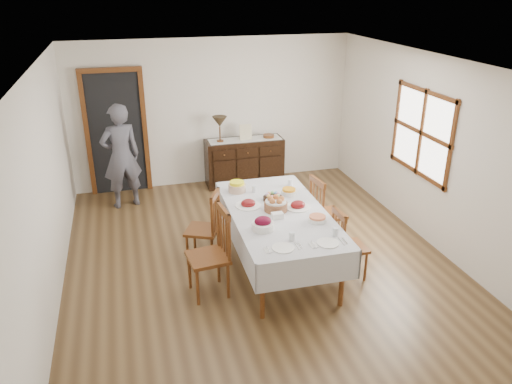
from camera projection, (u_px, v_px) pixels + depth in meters
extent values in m
plane|color=brown|center=(258.00, 259.00, 6.75)|extent=(6.00, 6.00, 0.00)
cube|color=white|center=(258.00, 63.00, 5.73)|extent=(5.00, 6.00, 0.02)
cube|color=white|center=(213.00, 113.00, 8.90)|extent=(5.00, 0.02, 2.60)
cube|color=white|center=(370.00, 311.00, 3.58)|extent=(5.00, 0.02, 2.60)
cube|color=white|center=(45.00, 190.00, 5.63)|extent=(0.02, 6.00, 2.60)
cube|color=white|center=(433.00, 153.00, 6.85)|extent=(0.02, 6.00, 2.60)
cube|color=white|center=(422.00, 133.00, 7.03)|extent=(0.02, 1.30, 1.10)
cube|color=#5F3114|center=(421.00, 133.00, 7.03)|extent=(0.03, 1.46, 1.26)
cube|color=black|center=(117.00, 134.00, 8.55)|extent=(0.90, 0.06, 2.10)
cube|color=#5F3114|center=(117.00, 134.00, 8.53)|extent=(1.04, 0.08, 2.18)
cube|color=silver|center=(278.00, 213.00, 6.27)|extent=(1.18, 2.31, 0.04)
cylinder|color=#5F3114|center=(262.00, 289.00, 5.44)|extent=(0.06, 0.06, 0.74)
cylinder|color=#5F3114|center=(342.00, 278.00, 5.66)|extent=(0.06, 0.06, 0.74)
cylinder|color=#5F3114|center=(227.00, 214.00, 7.21)|extent=(0.06, 0.06, 0.74)
cylinder|color=#5F3114|center=(289.00, 207.00, 7.42)|extent=(0.06, 0.06, 0.74)
cube|color=silver|center=(233.00, 229.00, 6.20)|extent=(0.06, 2.33, 0.35)
cube|color=silver|center=(321.00, 219.00, 6.47)|extent=(0.06, 2.33, 0.35)
cube|color=silver|center=(309.00, 272.00, 5.30)|extent=(1.19, 0.04, 0.35)
cube|color=silver|center=(255.00, 190.00, 7.36)|extent=(1.19, 0.04, 0.35)
cube|color=#5F3114|center=(208.00, 258.00, 5.84)|extent=(0.50, 0.50, 0.04)
cylinder|color=#5F3114|center=(190.00, 271.00, 6.04)|extent=(0.04, 0.04, 0.47)
cylinder|color=#5F3114|center=(198.00, 287.00, 5.72)|extent=(0.04, 0.04, 0.47)
cylinder|color=#5F3114|center=(219.00, 265.00, 6.16)|extent=(0.04, 0.04, 0.47)
cylinder|color=#5F3114|center=(228.00, 281.00, 5.84)|extent=(0.04, 0.04, 0.47)
cylinder|color=#5F3114|center=(219.00, 224.00, 5.96)|extent=(0.04, 0.04, 0.61)
cylinder|color=#5F3114|center=(229.00, 239.00, 5.62)|extent=(0.04, 0.04, 0.61)
cube|color=#5F3114|center=(223.00, 211.00, 5.69)|extent=(0.09, 0.44, 0.09)
cylinder|color=#5F3114|center=(221.00, 230.00, 5.88)|extent=(0.02, 0.02, 0.50)
cylinder|color=#5F3114|center=(224.00, 233.00, 5.80)|extent=(0.02, 0.02, 0.50)
cylinder|color=#5F3114|center=(227.00, 237.00, 5.72)|extent=(0.02, 0.02, 0.50)
cube|color=#5F3114|center=(202.00, 230.00, 6.58)|extent=(0.55, 0.55, 0.04)
cylinder|color=#5F3114|center=(195.00, 238.00, 6.85)|extent=(0.04, 0.04, 0.42)
cylinder|color=#5F3114|center=(187.00, 250.00, 6.55)|extent=(0.04, 0.04, 0.42)
cylinder|color=#5F3114|center=(218.00, 240.00, 6.80)|extent=(0.04, 0.04, 0.42)
cylinder|color=#5F3114|center=(212.00, 253.00, 6.50)|extent=(0.04, 0.04, 0.42)
cylinder|color=#5F3114|center=(219.00, 207.00, 6.61)|extent=(0.04, 0.04, 0.55)
cylinder|color=#5F3114|center=(212.00, 218.00, 6.29)|extent=(0.04, 0.04, 0.55)
cube|color=#5F3114|center=(215.00, 196.00, 6.35)|extent=(0.20, 0.37, 0.08)
cylinder|color=#5F3114|center=(217.00, 211.00, 6.53)|extent=(0.02, 0.02, 0.45)
cylinder|color=#5F3114|center=(215.00, 214.00, 6.45)|extent=(0.02, 0.02, 0.45)
cylinder|color=#5F3114|center=(214.00, 217.00, 6.37)|extent=(0.02, 0.02, 0.45)
cube|color=#5F3114|center=(350.00, 247.00, 6.21)|extent=(0.39, 0.39, 0.04)
cylinder|color=#5F3114|center=(366.00, 267.00, 6.20)|extent=(0.03, 0.03, 0.40)
cylinder|color=#5F3114|center=(354.00, 255.00, 6.47)|extent=(0.03, 0.03, 0.40)
cylinder|color=#5F3114|center=(343.00, 271.00, 6.12)|extent=(0.03, 0.03, 0.40)
cylinder|color=#5F3114|center=(332.00, 258.00, 6.39)|extent=(0.03, 0.03, 0.40)
cylinder|color=#5F3114|center=(344.00, 237.00, 5.92)|extent=(0.04, 0.04, 0.52)
cylinder|color=#5F3114|center=(333.00, 225.00, 6.21)|extent=(0.04, 0.04, 0.52)
cube|color=#5F3114|center=(339.00, 214.00, 5.98)|extent=(0.04, 0.37, 0.07)
cylinder|color=#5F3114|center=(341.00, 235.00, 6.00)|extent=(0.02, 0.02, 0.42)
cylinder|color=#5F3114|center=(338.00, 232.00, 6.07)|extent=(0.02, 0.02, 0.42)
cylinder|color=#5F3114|center=(335.00, 229.00, 6.14)|extent=(0.02, 0.02, 0.42)
cube|color=#5F3114|center=(328.00, 214.00, 6.99)|extent=(0.47, 0.47, 0.04)
cylinder|color=#5F3114|center=(344.00, 232.00, 7.00)|extent=(0.04, 0.04, 0.43)
cylinder|color=#5F3114|center=(331.00, 222.00, 7.29)|extent=(0.04, 0.04, 0.43)
cylinder|color=#5F3114|center=(322.00, 237.00, 6.88)|extent=(0.04, 0.04, 0.43)
cylinder|color=#5F3114|center=(310.00, 226.00, 7.17)|extent=(0.04, 0.04, 0.43)
cylinder|color=#5F3114|center=(323.00, 203.00, 6.66)|extent=(0.04, 0.04, 0.56)
cylinder|color=#5F3114|center=(310.00, 193.00, 6.97)|extent=(0.04, 0.04, 0.56)
cube|color=#5F3114|center=(318.00, 182.00, 6.72)|extent=(0.09, 0.40, 0.08)
cylinder|color=#5F3114|center=(320.00, 202.00, 6.75)|extent=(0.02, 0.02, 0.46)
cylinder|color=#5F3114|center=(317.00, 200.00, 6.82)|extent=(0.02, 0.02, 0.46)
cylinder|color=#5F3114|center=(313.00, 197.00, 6.90)|extent=(0.02, 0.02, 0.46)
cube|color=black|center=(244.00, 162.00, 9.12)|extent=(1.40, 0.47, 0.84)
cube|color=black|center=(224.00, 155.00, 8.70)|extent=(0.39, 0.02, 0.17)
sphere|color=brown|center=(224.00, 155.00, 8.68)|extent=(0.03, 0.03, 0.03)
cube|color=black|center=(247.00, 153.00, 8.80)|extent=(0.39, 0.02, 0.17)
sphere|color=brown|center=(248.00, 153.00, 8.78)|extent=(0.03, 0.03, 0.03)
cube|color=black|center=(270.00, 151.00, 8.90)|extent=(0.39, 0.02, 0.17)
sphere|color=brown|center=(271.00, 151.00, 8.89)|extent=(0.03, 0.03, 0.03)
imported|color=#4F4E5A|center=(121.00, 153.00, 8.01)|extent=(0.65, 0.50, 1.84)
cylinder|color=brown|center=(276.00, 206.00, 6.28)|extent=(0.30, 0.30, 0.11)
cylinder|color=silver|center=(276.00, 202.00, 6.25)|extent=(0.27, 0.27, 0.02)
sphere|color=#B96A35|center=(282.00, 199.00, 6.26)|extent=(0.08, 0.08, 0.08)
sphere|color=#B96A35|center=(276.00, 197.00, 6.31)|extent=(0.08, 0.08, 0.08)
sphere|color=#B96A35|center=(270.00, 199.00, 6.27)|extent=(0.08, 0.08, 0.08)
sphere|color=#B96A35|center=(272.00, 201.00, 6.19)|extent=(0.08, 0.08, 0.08)
sphere|color=#B96A35|center=(279.00, 201.00, 6.19)|extent=(0.08, 0.08, 0.08)
cylinder|color=black|center=(273.00, 198.00, 6.59)|extent=(0.26, 0.26, 0.05)
ellipsoid|color=pink|center=(278.00, 195.00, 6.58)|extent=(0.05, 0.05, 0.06)
ellipsoid|color=#71A5EC|center=(276.00, 193.00, 6.62)|extent=(0.05, 0.05, 0.06)
ellipsoid|color=#8AE07B|center=(272.00, 193.00, 6.63)|extent=(0.05, 0.05, 0.06)
ellipsoid|color=#FFAA5F|center=(269.00, 194.00, 6.61)|extent=(0.05, 0.05, 0.06)
ellipsoid|color=#C994D8|center=(267.00, 195.00, 6.57)|extent=(0.05, 0.05, 0.06)
ellipsoid|color=#F7D360|center=(269.00, 196.00, 6.53)|extent=(0.05, 0.05, 0.06)
ellipsoid|color=pink|center=(272.00, 197.00, 6.50)|extent=(0.05, 0.05, 0.06)
ellipsoid|color=#71A5EC|center=(275.00, 197.00, 6.51)|extent=(0.05, 0.05, 0.06)
ellipsoid|color=#8AE07B|center=(278.00, 196.00, 6.54)|extent=(0.05, 0.05, 0.06)
cylinder|color=white|center=(248.00, 205.00, 6.42)|extent=(0.34, 0.34, 0.01)
ellipsoid|color=maroon|center=(248.00, 203.00, 6.41)|extent=(0.19, 0.16, 0.11)
cylinder|color=white|center=(298.00, 207.00, 6.37)|extent=(0.33, 0.33, 0.01)
ellipsoid|color=maroon|center=(298.00, 205.00, 6.36)|extent=(0.19, 0.16, 0.11)
cylinder|color=white|center=(263.00, 226.00, 5.81)|extent=(0.26, 0.26, 0.08)
ellipsoid|color=#56061D|center=(263.00, 221.00, 5.78)|extent=(0.20, 0.17, 0.11)
cylinder|color=white|center=(289.00, 193.00, 6.75)|extent=(0.20, 0.20, 0.06)
cylinder|color=orange|center=(289.00, 190.00, 6.73)|extent=(0.18, 0.18, 0.03)
cylinder|color=#CDA789|center=(237.00, 188.00, 6.84)|extent=(0.24, 0.24, 0.11)
cylinder|color=yellow|center=(237.00, 183.00, 6.81)|extent=(0.20, 0.20, 0.04)
cylinder|color=white|center=(317.00, 219.00, 6.01)|extent=(0.22, 0.22, 0.05)
cylinder|color=#D17048|center=(317.00, 217.00, 5.99)|extent=(0.20, 0.20, 0.02)
cube|color=white|center=(277.00, 215.00, 6.08)|extent=(0.14, 0.09, 0.07)
cylinder|color=white|center=(283.00, 248.00, 5.41)|extent=(0.25, 0.25, 0.01)
cube|color=silver|center=(268.00, 250.00, 5.37)|extent=(0.08, 0.12, 0.01)
cube|color=silver|center=(268.00, 250.00, 5.37)|extent=(0.02, 0.16, 0.01)
cube|color=silver|center=(297.00, 246.00, 5.45)|extent=(0.01, 0.18, 0.01)
cube|color=silver|center=(301.00, 246.00, 5.46)|extent=(0.02, 0.14, 0.01)
cylinder|color=white|center=(292.00, 236.00, 5.56)|extent=(0.07, 0.07, 0.10)
cylinder|color=white|center=(328.00, 243.00, 5.51)|extent=(0.25, 0.25, 0.01)
cube|color=silver|center=(314.00, 245.00, 5.47)|extent=(0.08, 0.12, 0.01)
cube|color=silver|center=(314.00, 245.00, 5.46)|extent=(0.02, 0.16, 0.01)
cube|color=silver|center=(341.00, 241.00, 5.55)|extent=(0.01, 0.18, 0.01)
cube|color=silver|center=(345.00, 241.00, 5.56)|extent=(0.02, 0.14, 0.01)
cylinder|color=white|center=(335.00, 232.00, 5.66)|extent=(0.07, 0.07, 0.10)
cylinder|color=white|center=(254.00, 189.00, 6.83)|extent=(0.06, 0.06, 0.09)
cylinder|color=white|center=(290.00, 183.00, 7.04)|extent=(0.07, 0.07, 0.09)
cube|color=silver|center=(245.00, 139.00, 8.95)|extent=(1.30, 0.35, 0.01)
cylinder|color=brown|center=(220.00, 141.00, 8.81)|extent=(0.12, 0.12, 0.03)
cylinder|color=brown|center=(220.00, 133.00, 8.76)|extent=(0.02, 0.02, 0.25)
cone|color=#3B2F1D|center=(220.00, 122.00, 8.67)|extent=(0.26, 0.26, 0.18)
cube|color=beige|center=(246.00, 132.00, 8.88)|extent=(0.22, 0.08, 0.28)
cylinder|color=#5F3114|center=(269.00, 136.00, 9.04)|extent=(0.20, 0.20, 0.06)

